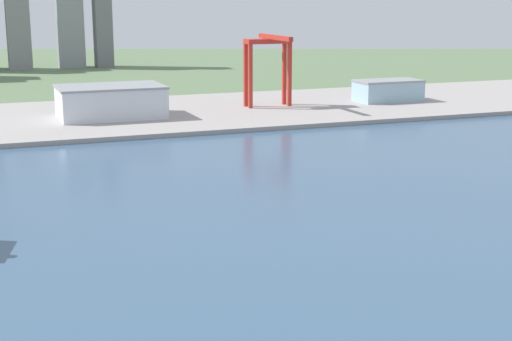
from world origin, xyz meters
name	(u,v)px	position (x,y,z in m)	size (l,w,h in m)	color
ground_plane	(186,204)	(0.00, 300.00, 0.00)	(2400.00, 2400.00, 0.00)	#5B7350
water_bay	(249,262)	(0.00, 240.00, 0.07)	(840.00, 360.00, 0.15)	#385675
industrial_pier	(93,118)	(0.00, 490.00, 1.25)	(840.00, 140.00, 2.50)	#9D9793
port_crane_red	(269,54)	(105.28, 487.78, 33.88)	(27.62, 46.55, 43.09)	#B72D23
warehouse_main	(111,101)	(8.55, 480.13, 11.26)	(57.18, 38.13, 17.48)	silver
warehouse_annex	(388,90)	(185.22, 483.46, 9.27)	(41.37, 22.44, 13.50)	#99BCD1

